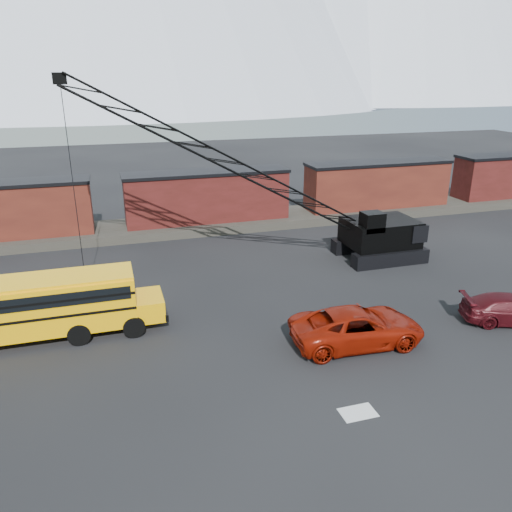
{
  "coord_description": "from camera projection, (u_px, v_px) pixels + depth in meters",
  "views": [
    {
      "loc": [
        -7.98,
        -18.25,
        12.43
      ],
      "look_at": [
        -0.52,
        6.29,
        3.0
      ],
      "focal_mm": 35.0,
      "sensor_mm": 36.0,
      "label": 1
    }
  ],
  "objects": [
    {
      "name": "red_pickup",
      "position": [
        357.0,
        327.0,
        24.09
      ],
      "size": [
        6.66,
        3.39,
        1.8
      ],
      "primitive_type": "imported",
      "rotation": [
        0.0,
        0.0,
        1.51
      ],
      "color": "maroon",
      "rests_on": "ground"
    },
    {
      "name": "snow_patch",
      "position": [
        358.0,
        413.0,
        19.39
      ],
      "size": [
        1.4,
        0.9,
        0.02
      ],
      "primitive_type": "cube",
      "color": "silver",
      "rests_on": "ground"
    },
    {
      "name": "crawler_crane",
      "position": [
        251.0,
        174.0,
        30.97
      ],
      "size": [
        23.17,
        4.2,
        12.66
      ],
      "color": "black",
      "rests_on": "ground"
    },
    {
      "name": "boxcar_east_near",
      "position": [
        377.0,
        184.0,
        46.03
      ],
      "size": [
        13.7,
        3.1,
        4.17
      ],
      "color": "#401712",
      "rests_on": "gravel_berm"
    },
    {
      "name": "ground",
      "position": [
        307.0,
        361.0,
        22.85
      ],
      "size": [
        160.0,
        160.0,
        0.0
      ],
      "primitive_type": "plane",
      "color": "black",
      "rests_on": "ground"
    },
    {
      "name": "boxcar_mid",
      "position": [
        207.0,
        196.0,
        41.65
      ],
      "size": [
        13.7,
        3.1,
        4.17
      ],
      "color": "#531817",
      "rests_on": "gravel_berm"
    },
    {
      "name": "school_bus",
      "position": [
        36.0,
        306.0,
        24.19
      ],
      "size": [
        11.65,
        2.65,
        3.19
      ],
      "color": "#FBAE05",
      "rests_on": "ground"
    },
    {
      "name": "gravel_berm",
      "position": [
        208.0,
        224.0,
        42.49
      ],
      "size": [
        120.0,
        5.0,
        0.7
      ],
      "primitive_type": "cube",
      "color": "#423E36",
      "rests_on": "ground"
    },
    {
      "name": "maroon_suv",
      "position": [
        512.0,
        309.0,
        26.23
      ],
      "size": [
        5.54,
        3.68,
        1.49
      ],
      "primitive_type": "imported",
      "rotation": [
        0.0,
        0.0,
        1.23
      ],
      "color": "#420B11",
      "rests_on": "ground"
    }
  ]
}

